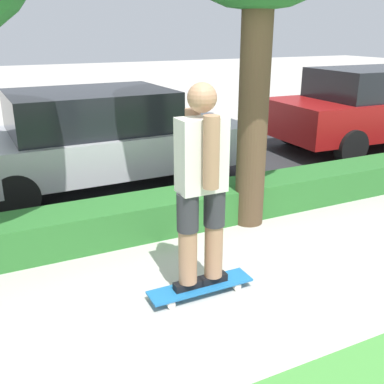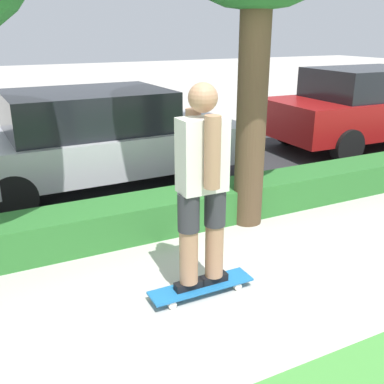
{
  "view_description": "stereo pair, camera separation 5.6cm",
  "coord_description": "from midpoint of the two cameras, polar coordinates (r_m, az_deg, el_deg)",
  "views": [
    {
      "loc": [
        -1.82,
        -2.99,
        2.26
      ],
      "look_at": [
        -0.09,
        0.6,
        0.81
      ],
      "focal_mm": 42.0,
      "sensor_mm": 36.0,
      "label": 1
    },
    {
      "loc": [
        -1.88,
        -2.96,
        2.26
      ],
      "look_at": [
        -0.09,
        0.6,
        0.81
      ],
      "focal_mm": 42.0,
      "sensor_mm": 36.0,
      "label": 2
    }
  ],
  "objects": [
    {
      "name": "ground_plane",
      "position": [
        4.17,
        5.22,
        -12.98
      ],
      "size": [
        60.0,
        60.0,
        0.0
      ],
      "primitive_type": "plane",
      "color": "#BCB7AD"
    },
    {
      "name": "street_asphalt",
      "position": [
        7.75,
        -10.86,
        2.64
      ],
      "size": [
        18.29,
        5.0,
        0.01
      ],
      "color": "#2D2D30",
      "rests_on": "ground_plane"
    },
    {
      "name": "hedge_row",
      "position": [
        5.35,
        -3.5,
        -2.66
      ],
      "size": [
        18.29,
        0.6,
        0.42
      ],
      "color": "#2D702D",
      "rests_on": "ground_plane"
    },
    {
      "name": "skateboard",
      "position": [
        4.14,
        1.5,
        -11.92
      ],
      "size": [
        0.97,
        0.24,
        0.09
      ],
      "color": "#1E6BAD",
      "rests_on": "ground_plane"
    },
    {
      "name": "skater_person",
      "position": [
        3.72,
        1.63,
        0.92
      ],
      "size": [
        0.51,
        0.46,
        1.79
      ],
      "color": "black",
      "rests_on": "skateboard"
    },
    {
      "name": "parked_car_middle",
      "position": [
        6.91,
        -11.56,
        6.84
      ],
      "size": [
        4.41,
        2.0,
        1.44
      ],
      "rotation": [
        0.0,
        0.0,
        0.03
      ],
      "color": "#B7B7BC",
      "rests_on": "ground_plane"
    },
    {
      "name": "parked_car_rear",
      "position": [
        9.79,
        22.07,
        9.95
      ],
      "size": [
        4.25,
        1.88,
        1.56
      ],
      "rotation": [
        0.0,
        0.0,
        -0.03
      ],
      "color": "maroon",
      "rests_on": "ground_plane"
    }
  ]
}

